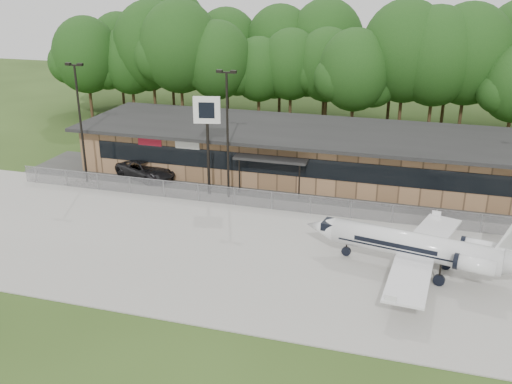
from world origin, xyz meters
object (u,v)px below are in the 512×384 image
(business_jet, at_px, (423,248))
(pole_sign, at_px, (207,121))
(terminal, at_px, (309,151))
(suv, at_px, (146,170))

(business_jet, height_order, pole_sign, pole_sign)
(terminal, xyz_separation_m, suv, (-13.54, -5.06, -1.36))
(terminal, xyz_separation_m, business_jet, (10.16, -15.95, -0.47))
(business_jet, height_order, suv, business_jet)
(terminal, distance_m, suv, 14.52)
(suv, bearing_deg, terminal, -46.29)
(suv, bearing_deg, pole_sign, -83.91)
(business_jet, distance_m, pole_sign, 19.61)
(business_jet, relative_size, suv, 2.42)
(terminal, height_order, pole_sign, pole_sign)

